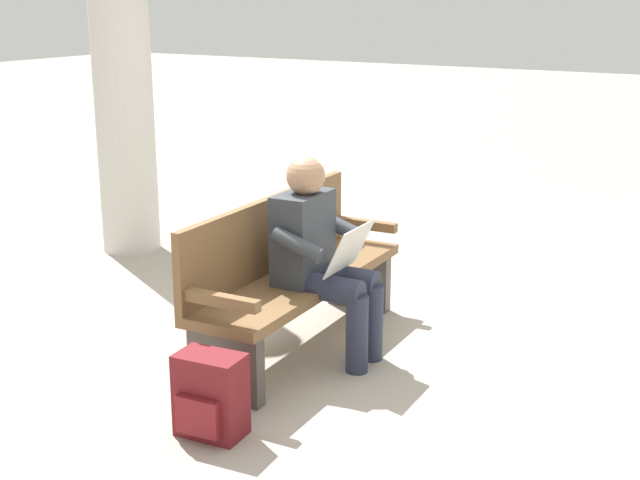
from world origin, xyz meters
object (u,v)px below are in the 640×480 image
Objects in this scene: bench_near at (290,273)px; backpack at (210,396)px; support_pillar at (120,32)px; person_seated at (320,253)px.

bench_near is 4.42× the size of backpack.
backpack is 0.12× the size of support_pillar.
bench_near is 1.20m from backpack.
bench_near is at bearing 64.75° from support_pillar.
support_pillar is at bearing -131.02° from backpack.
support_pillar is at bearing -118.05° from bench_near.
support_pillar is (-1.07, -2.26, 1.31)m from bench_near.
bench_near is 2.82m from support_pillar.
backpack is (1.09, 0.04, -0.43)m from person_seated.
person_seated is 0.33× the size of support_pillar.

